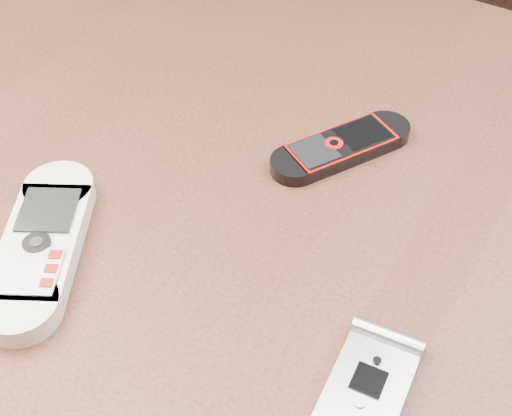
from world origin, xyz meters
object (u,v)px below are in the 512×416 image
Objects in this scene: motorola_razr at (366,389)px; table at (251,299)px; nokia_black_red at (341,147)px; nokia_white at (41,245)px.

table is at bearing 140.59° from motorola_razr.
nokia_white is at bearing -93.10° from nokia_black_red.
table is 0.19m from nokia_white.
nokia_white is at bearing 178.23° from motorola_razr.
nokia_white is 0.25m from nokia_black_red.
table is 13.12× the size of motorola_razr.
nokia_white reaches higher than table.
nokia_white is (-0.11, -0.11, 0.11)m from table.
nokia_black_red is at bearing 75.24° from table.
nokia_white is 0.25m from motorola_razr.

